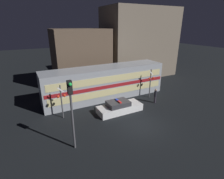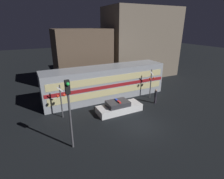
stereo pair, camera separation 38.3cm
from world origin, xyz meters
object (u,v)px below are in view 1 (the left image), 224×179
object	(u,v)px
pedestrian	(155,96)
crossing_signal_near	(151,81)
traffic_light_corner	(71,105)
train	(105,82)
police_car	(119,107)

from	to	relation	value
pedestrian	crossing_signal_near	xyz separation A→B (m)	(0.47, 1.52, 1.21)
traffic_light_corner	train	bearing A→B (deg)	51.03
crossing_signal_near	traffic_light_corner	bearing A→B (deg)	-155.52
police_car	traffic_light_corner	bearing A→B (deg)	-148.87
crossing_signal_near	traffic_light_corner	xyz separation A→B (m)	(-10.73, -4.88, 1.36)
traffic_light_corner	police_car	bearing A→B (deg)	30.94
traffic_light_corner	crossing_signal_near	bearing A→B (deg)	24.48
pedestrian	traffic_light_corner	distance (m)	11.10
train	police_car	bearing A→B (deg)	-95.59
crossing_signal_near	traffic_light_corner	size ratio (longest dim) A/B	0.69
police_car	traffic_light_corner	distance (m)	7.18
police_car	train	bearing A→B (deg)	84.60
train	traffic_light_corner	xyz separation A→B (m)	(-6.02, -7.44, 1.54)
train	traffic_light_corner	world-z (taller)	traffic_light_corner
traffic_light_corner	pedestrian	bearing A→B (deg)	18.16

